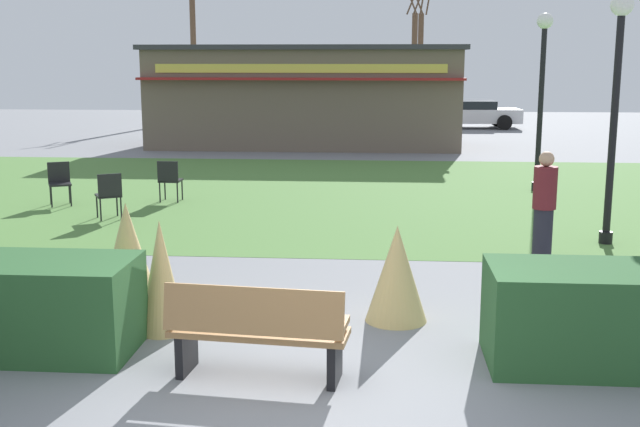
# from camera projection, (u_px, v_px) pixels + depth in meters

# --- Properties ---
(ground_plane) EXTENTS (80.00, 80.00, 0.00)m
(ground_plane) POSITION_uv_depth(u_px,v_px,m) (315.00, 400.00, 7.07)
(ground_plane) COLOR slate
(lawn_patch) EXTENTS (36.00, 12.00, 0.01)m
(lawn_patch) POSITION_uv_depth(u_px,v_px,m) (356.00, 194.00, 17.90)
(lawn_patch) COLOR #4C7A38
(lawn_patch) RESTS_ON ground_plane
(park_bench) EXTENTS (1.74, 0.70, 0.95)m
(park_bench) POSITION_uv_depth(u_px,v_px,m) (257.00, 331.00, 7.43)
(park_bench) COLOR #9E7547
(park_bench) RESTS_ON ground_plane
(hedge_left) EXTENTS (2.47, 1.10, 0.97)m
(hedge_left) POSITION_uv_depth(u_px,v_px,m) (16.00, 306.00, 8.19)
(hedge_left) COLOR #28562B
(hedge_left) RESTS_ON ground_plane
(hedge_right) EXTENTS (1.95, 1.10, 0.99)m
(hedge_right) POSITION_uv_depth(u_px,v_px,m) (587.00, 317.00, 7.82)
(hedge_right) COLOR #28562B
(hedge_right) RESTS_ON ground_plane
(ornamental_grass_behind_left) EXTENTS (0.52, 0.52, 1.28)m
(ornamental_grass_behind_left) POSITION_uv_depth(u_px,v_px,m) (161.00, 277.00, 8.71)
(ornamental_grass_behind_left) COLOR tan
(ornamental_grass_behind_left) RESTS_ON ground_plane
(ornamental_grass_behind_right) EXTENTS (0.72, 0.72, 1.13)m
(ornamental_grass_behind_right) POSITION_uv_depth(u_px,v_px,m) (397.00, 273.00, 9.12)
(ornamental_grass_behind_right) COLOR tan
(ornamental_grass_behind_right) RESTS_ON ground_plane
(ornamental_grass_behind_center) EXTENTS (0.75, 0.75, 1.32)m
(ornamental_grass_behind_center) POSITION_uv_depth(u_px,v_px,m) (128.00, 256.00, 9.54)
(ornamental_grass_behind_center) COLOR tan
(ornamental_grass_behind_center) RESTS_ON ground_plane
(lamppost_mid) EXTENTS (0.36, 0.36, 4.01)m
(lamppost_mid) POSITION_uv_depth(u_px,v_px,m) (616.00, 89.00, 12.60)
(lamppost_mid) COLOR black
(lamppost_mid) RESTS_ON ground_plane
(lamppost_far) EXTENTS (0.36, 0.36, 4.01)m
(lamppost_far) POSITION_uv_depth(u_px,v_px,m) (542.00, 80.00, 17.83)
(lamppost_far) COLOR black
(lamppost_far) RESTS_ON ground_plane
(food_kiosk) EXTENTS (10.76, 4.26, 3.45)m
(food_kiosk) POSITION_uv_depth(u_px,v_px,m) (305.00, 96.00, 27.35)
(food_kiosk) COLOR #6B5B4C
(food_kiosk) RESTS_ON ground_plane
(cafe_chair_west) EXTENTS (0.60, 0.60, 0.89)m
(cafe_chair_west) POSITION_uv_depth(u_px,v_px,m) (109.00, 192.00, 14.92)
(cafe_chair_west) COLOR black
(cafe_chair_west) RESTS_ON ground_plane
(cafe_chair_east) EXTENTS (0.45, 0.45, 0.89)m
(cafe_chair_east) POSITION_uv_depth(u_px,v_px,m) (169.00, 178.00, 16.76)
(cafe_chair_east) COLOR black
(cafe_chair_east) RESTS_ON ground_plane
(cafe_chair_center) EXTENTS (0.59, 0.59, 0.89)m
(cafe_chair_center) POSITION_uv_depth(u_px,v_px,m) (59.00, 180.00, 16.44)
(cafe_chair_center) COLOR black
(cafe_chair_center) RESTS_ON ground_plane
(person_standing) EXTENTS (0.34, 0.34, 1.69)m
(person_standing) POSITION_uv_depth(u_px,v_px,m) (544.00, 208.00, 11.54)
(person_standing) COLOR #23232D
(person_standing) RESTS_ON ground_plane
(parked_car_west_slot) EXTENTS (4.32, 2.29, 1.20)m
(parked_car_west_slot) POSITION_uv_depth(u_px,v_px,m) (236.00, 112.00, 35.63)
(parked_car_west_slot) COLOR #B7BABF
(parked_car_west_slot) RESTS_ON ground_plane
(parked_car_center_slot) EXTENTS (4.27, 2.19, 1.20)m
(parked_car_center_slot) POSITION_uv_depth(u_px,v_px,m) (352.00, 113.00, 35.23)
(parked_car_center_slot) COLOR black
(parked_car_center_slot) RESTS_ON ground_plane
(parked_car_east_slot) EXTENTS (4.26, 2.17, 1.20)m
(parked_car_east_slot) POSITION_uv_depth(u_px,v_px,m) (470.00, 113.00, 34.83)
(parked_car_east_slot) COLOR silver
(parked_car_east_slot) RESTS_ON ground_plane
(tree_left_bg) EXTENTS (0.91, 0.96, 6.25)m
(tree_left_bg) POSITION_uv_depth(u_px,v_px,m) (414.00, 64.00, 38.97)
(tree_left_bg) COLOR brown
(tree_left_bg) RESTS_ON ground_plane
(tree_right_bg) EXTENTS (0.91, 0.96, 7.38)m
(tree_right_bg) POSITION_uv_depth(u_px,v_px,m) (194.00, 52.00, 38.82)
(tree_right_bg) COLOR brown
(tree_right_bg) RESTS_ON ground_plane
(tree_center_bg) EXTENTS (0.91, 0.96, 6.31)m
(tree_center_bg) POSITION_uv_depth(u_px,v_px,m) (420.00, 63.00, 40.23)
(tree_center_bg) COLOR brown
(tree_center_bg) RESTS_ON ground_plane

